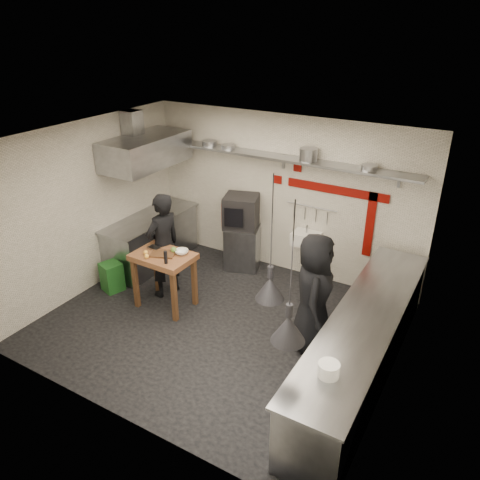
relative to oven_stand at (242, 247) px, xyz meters
The scene contains 47 objects.
floor 1.89m from the oven_stand, 70.84° to the right, with size 5.00×5.00×0.00m, color black.
ceiling 3.03m from the oven_stand, 70.84° to the right, with size 5.00×5.00×0.00m, color beige.
wall_back 1.22m from the oven_stand, 30.29° to the left, with size 5.00×0.04×2.80m, color silver.
wall_front 4.02m from the oven_stand, 81.04° to the right, with size 5.00×0.04×2.80m, color silver.
wall_left 2.76m from the oven_stand, 137.33° to the right, with size 0.04×4.20×2.80m, color silver.
wall_right 3.70m from the oven_stand, 29.34° to the right, with size 0.04×4.20×2.80m, color silver.
red_band_horiz 2.04m from the oven_stand, 12.12° to the left, with size 1.70×0.02×0.14m, color #710B06.
red_band_vert 2.32m from the oven_stand, ahead, with size 0.14×0.02×1.10m, color #710B06.
red_tile_a 1.80m from the oven_stand, 21.32° to the left, with size 0.14×0.02×0.14m, color #710B06.
red_tile_b 1.42m from the oven_stand, 33.43° to the left, with size 0.14×0.02×0.14m, color #710B06.
back_shelf 1.83m from the oven_stand, 16.03° to the left, with size 4.60×0.34×0.04m, color gray.
shelf_bracket_left 2.10m from the oven_stand, 165.93° to the left, with size 0.04×0.06×0.24m, color gray.
shelf_bracket_mid 1.76m from the oven_stand, 28.13° to the left, with size 0.04×0.06×0.24m, color gray.
shelf_bracket_right 3.00m from the oven_stand, ahead, with size 0.04×0.06×0.24m, color gray.
pan_far_left 1.95m from the oven_stand, 167.34° to the left, with size 0.26×0.26×0.09m, color gray.
pan_mid_left 1.83m from the oven_stand, 155.82° to the left, with size 0.24×0.24×0.07m, color gray.
stock_pot 2.15m from the oven_stand, ahead, with size 0.29×0.29×0.20m, color gray.
pan_right 2.74m from the oven_stand, ahead, with size 0.24×0.24×0.08m, color gray.
oven_stand is the anchor object (origin of this frame).
combi_oven 0.69m from the oven_stand, 153.40° to the left, with size 0.58×0.54×0.58m, color black.
oven_door 0.72m from the oven_stand, 99.45° to the right, with size 0.46×0.03×0.46m, color #710B06.
oven_glass 0.75m from the oven_stand, 91.10° to the right, with size 0.33×0.01×0.34m, color black.
hand_sink 1.23m from the oven_stand, ahead, with size 0.46×0.34×0.22m, color silver.
sink_tap 1.30m from the oven_stand, ahead, with size 0.03×0.03×0.14m, color gray.
sink_drain 1.17m from the oven_stand, ahead, with size 0.06×0.06×0.66m, color gray.
utensil_rail 1.51m from the oven_stand, 15.20° to the left, with size 0.02×0.02×0.90m, color gray.
counter_right 3.26m from the oven_stand, 32.35° to the right, with size 0.70×3.80×0.90m, color gray.
counter_right_top 3.30m from the oven_stand, 32.35° to the right, with size 0.76×3.90×0.03m, color gray.
plate_stack 4.09m from the oven_stand, 47.67° to the right, with size 0.22×0.22×0.15m, color silver.
small_bowl_right 4.00m from the oven_stand, 46.91° to the right, with size 0.21×0.21×0.05m, color silver.
counter_left 1.69m from the oven_stand, 155.74° to the right, with size 0.70×1.90×0.90m, color gray.
counter_left_top 1.77m from the oven_stand, 155.74° to the right, with size 0.76×2.00×0.03m, color gray.
extractor_hood 2.40m from the oven_stand, 155.02° to the right, with size 0.78×1.60×0.50m, color gray.
hood_duct 2.85m from the oven_stand, 158.25° to the right, with size 0.28×0.28×0.50m, color gray.
green_bin 2.35m from the oven_stand, 129.61° to the right, with size 0.31×0.31×0.50m, color #1B561E.
prep_table 1.77m from the oven_stand, 103.61° to the right, with size 0.92×0.64×0.92m, color brown, non-canonical shape.
cutting_board 1.85m from the oven_stand, 103.41° to the right, with size 0.37×0.26×0.03m, color #54351E.
pepper_mill 2.03m from the oven_stand, 95.79° to the right, with size 0.05×0.05×0.20m, color black.
lemon_a 2.05m from the oven_stand, 108.66° to the right, with size 0.07×0.07×0.07m, color #FFB43E.
lemon_b 2.10m from the oven_stand, 105.54° to the right, with size 0.07×0.07×0.07m, color #FFB43E.
veg_ball 1.72m from the oven_stand, 100.91° to the right, with size 0.09×0.09×0.09m, color #598530.
steel_tray 1.85m from the oven_stand, 111.75° to the right, with size 0.19×0.13×0.03m, color gray.
bowl 1.67m from the oven_stand, 96.46° to the right, with size 0.21×0.21×0.07m, color silver.
heat_lamp_near 3.55m from the oven_stand, 54.43° to the right, with size 0.34×0.34×1.49m, color black, non-canonical shape.
heat_lamp_far 4.22m from the oven_stand, 53.38° to the right, with size 0.35×0.35×1.51m, color black, non-canonical shape.
chef_left 1.64m from the oven_stand, 114.57° to the right, with size 0.64×0.42×1.76m, color black.
chef_right 2.53m from the oven_stand, 37.51° to the right, with size 0.84×0.55×1.72m, color black.
Camera 1 is at (3.19, -4.87, 4.23)m, focal length 35.00 mm.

